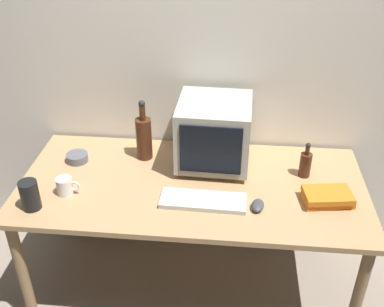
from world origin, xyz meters
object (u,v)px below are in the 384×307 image
Objects in this scene: crt_monitor at (214,133)px; keyboard at (203,201)px; bottle_tall at (144,137)px; cd_spindle at (77,158)px; metal_canister at (30,195)px; bottle_short at (305,164)px; mug at (65,186)px; book_stack at (328,197)px; computer_mouse at (258,205)px.

crt_monitor is 0.40m from keyboard.
bottle_tall is 0.39m from cd_spindle.
metal_canister is at bearing -101.67° from cd_spindle.
bottle_short is at bearing -8.55° from crt_monitor.
mug is at bearing -167.09° from bottle_short.
bottle_short reaches higher than keyboard.
keyboard is 0.54m from bottle_tall.
bottle_tall reaches higher than mug.
bottle_short reaches higher than mug.
keyboard is 0.83m from metal_canister.
bottle_short is 1.67× the size of mug.
bottle_short is at bearing -1.05° from cd_spindle.
mug is at bearing -83.09° from cd_spindle.
mug reaches higher than cd_spindle.
bottle_short is (0.52, 0.29, 0.06)m from keyboard.
crt_monitor reaches higher than metal_canister.
book_stack is at bearing 2.18° from mug.
metal_canister is at bearing -132.28° from bottle_tall.
cd_spindle reaches higher than computer_mouse.
bottle_tall is at bearing 173.54° from bottle_short.
computer_mouse is 0.75m from bottle_tall.
keyboard is at bearing -0.74° from mug.
cd_spindle is 0.44m from metal_canister.
keyboard is at bearing -175.44° from computer_mouse.
bottle_short is at bearing 12.91° from mug.
book_stack is 1.30m from mug.
bottle_tall reaches higher than metal_canister.
keyboard is 1.19× the size of bottle_tall.
metal_canister reaches higher than mug.
crt_monitor reaches higher than book_stack.
mug is 0.30m from cd_spindle.
bottle_short reaches higher than book_stack.
cd_spindle reaches higher than keyboard.
keyboard is 0.79m from cd_spindle.
metal_canister is (-1.08, -0.10, 0.06)m from computer_mouse.
metal_canister is (-0.12, -0.13, 0.03)m from mug.
keyboard is 2.80× the size of metal_canister.
crt_monitor is 3.99× the size of computer_mouse.
book_stack reaches higher than keyboard.
cd_spindle is at bearing 96.91° from mug.
crt_monitor is at bearing 130.61° from computer_mouse.
crt_monitor reaches higher than mug.
metal_canister is (-0.82, -0.12, 0.06)m from keyboard.
book_stack is at bearing -69.02° from bottle_short.
keyboard is 3.50× the size of cd_spindle.
bottle_short is (0.25, 0.30, 0.06)m from computer_mouse.
mug is (-0.33, -0.38, -0.09)m from bottle_tall.
crt_monitor is 0.39m from bottle_tall.
metal_canister is (-1.42, -0.18, 0.04)m from book_stack.
cd_spindle is at bearing -168.31° from bottle_tall.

